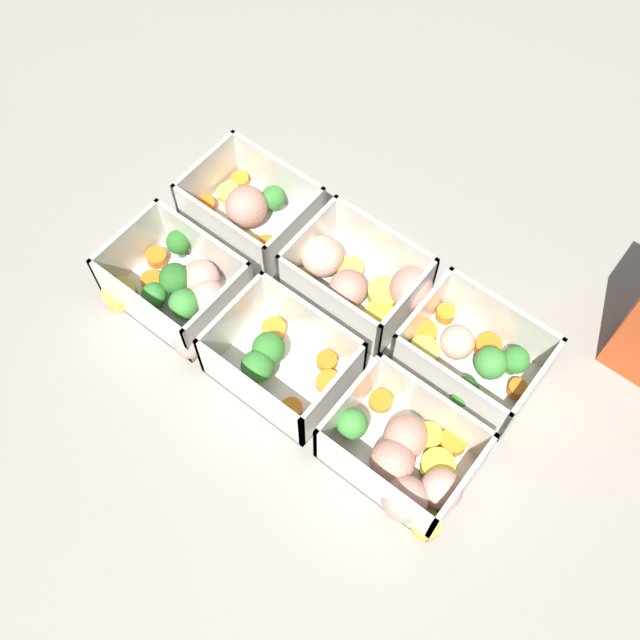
{
  "coord_description": "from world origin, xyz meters",
  "views": [
    {
      "loc": [
        0.25,
        -0.31,
        0.76
      ],
      "look_at": [
        0.0,
        0.0,
        0.03
      ],
      "focal_mm": 42.0,
      "sensor_mm": 36.0,
      "label": 1
    }
  ],
  "objects_px": {
    "container_near_center": "(279,361)",
    "container_far_right": "(472,358)",
    "container_near_left": "(181,288)",
    "container_far_left": "(250,209)",
    "container_far_center": "(359,279)",
    "container_near_right": "(405,460)"
  },
  "relations": [
    {
      "from": "container_near_center",
      "to": "container_far_left",
      "type": "distance_m",
      "value": 0.21
    },
    {
      "from": "container_far_right",
      "to": "container_near_right",
      "type": "bearing_deg",
      "value": -86.02
    },
    {
      "from": "container_near_left",
      "to": "container_near_center",
      "type": "xyz_separation_m",
      "value": [
        0.15,
        -0.0,
        0.0
      ]
    },
    {
      "from": "container_near_center",
      "to": "container_far_center",
      "type": "relative_size",
      "value": 0.83
    },
    {
      "from": "container_far_right",
      "to": "container_far_left",
      "type": "bearing_deg",
      "value": 179.63
    },
    {
      "from": "container_far_left",
      "to": "container_far_center",
      "type": "xyz_separation_m",
      "value": [
        0.16,
        0.0,
        0.0
      ]
    },
    {
      "from": "container_near_left",
      "to": "container_near_right",
      "type": "relative_size",
      "value": 1.0
    },
    {
      "from": "container_far_right",
      "to": "container_far_center",
      "type": "bearing_deg",
      "value": 178.37
    },
    {
      "from": "container_near_left",
      "to": "container_far_right",
      "type": "height_order",
      "value": "same"
    },
    {
      "from": "container_near_right",
      "to": "container_near_left",
      "type": "bearing_deg",
      "value": 178.84
    },
    {
      "from": "container_near_left",
      "to": "container_far_right",
      "type": "distance_m",
      "value": 0.34
    },
    {
      "from": "container_near_left",
      "to": "container_near_right",
      "type": "distance_m",
      "value": 0.32
    },
    {
      "from": "container_far_center",
      "to": "container_far_right",
      "type": "relative_size",
      "value": 1.15
    },
    {
      "from": "container_near_center",
      "to": "container_far_right",
      "type": "bearing_deg",
      "value": 39.32
    },
    {
      "from": "container_far_center",
      "to": "container_far_left",
      "type": "bearing_deg",
      "value": -179.16
    },
    {
      "from": "container_far_left",
      "to": "container_near_right",
      "type": "bearing_deg",
      "value": -23.05
    },
    {
      "from": "container_far_center",
      "to": "container_near_right",
      "type": "bearing_deg",
      "value": -40.74
    },
    {
      "from": "container_near_center",
      "to": "container_far_right",
      "type": "xyz_separation_m",
      "value": [
        0.16,
        0.13,
        -0.0
      ]
    },
    {
      "from": "container_near_left",
      "to": "container_far_right",
      "type": "bearing_deg",
      "value": 23.16
    },
    {
      "from": "container_far_center",
      "to": "container_far_right",
      "type": "xyz_separation_m",
      "value": [
        0.16,
        -0.0,
        -0.0
      ]
    },
    {
      "from": "container_far_left",
      "to": "container_far_center",
      "type": "relative_size",
      "value": 0.86
    },
    {
      "from": "container_far_left",
      "to": "container_far_right",
      "type": "bearing_deg",
      "value": -0.37
    }
  ]
}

